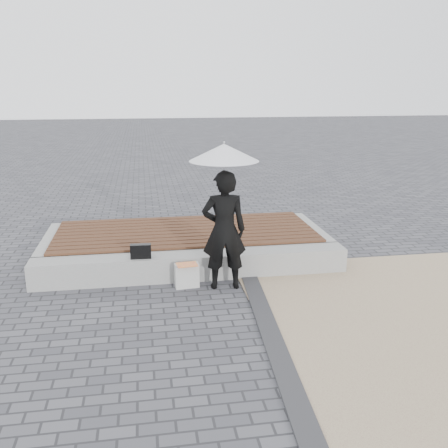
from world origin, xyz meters
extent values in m
plane|color=#4F4F54|center=(0.00, 0.00, 0.00)|extent=(80.00, 80.00, 0.00)
cube|color=#313134|center=(0.75, -0.50, 0.02)|extent=(0.61, 5.20, 0.04)
cube|color=#9B9A96|center=(0.00, 1.60, 0.20)|extent=(5.00, 0.45, 0.40)
cube|color=#AFB0A9|center=(0.00, 2.80, 0.20)|extent=(5.00, 2.00, 0.40)
imported|color=black|center=(0.43, 1.12, 0.90)|extent=(0.68, 0.47, 1.80)
cylinder|color=#A9A8AD|center=(0.43, 1.12, 1.43)|extent=(0.02, 0.02, 1.00)
cone|color=silver|center=(0.43, 1.12, 2.05)|extent=(1.00, 1.00, 0.25)
sphere|color=#A9A8AD|center=(0.43, 1.12, 2.19)|extent=(0.03, 0.03, 0.03)
cube|color=black|center=(-0.81, 1.51, 0.51)|extent=(0.32, 0.13, 0.22)
cube|color=#B9B9B4|center=(-0.13, 1.21, 0.19)|extent=(0.37, 0.18, 0.38)
cube|color=red|center=(-0.13, 1.16, 0.38)|extent=(0.33, 0.25, 0.01)
camera|label=1|loc=(-0.71, -5.88, 3.00)|focal=40.16mm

